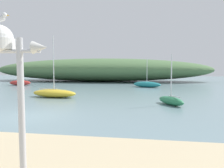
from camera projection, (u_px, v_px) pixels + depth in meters
name	position (u px, v px, depth m)	size (l,w,h in m)	color
ground_plane	(30.00, 116.00, 12.18)	(120.00, 120.00, 0.00)	gray
distant_hill	(99.00, 70.00, 43.81)	(43.40, 12.67, 4.45)	#517547
mast_structure	(6.00, 56.00, 4.04)	(1.20, 0.54, 3.28)	silver
sailboat_east_reach	(54.00, 93.00, 20.02)	(4.47, 2.15, 5.56)	gold
sailboat_centre_water	(171.00, 100.00, 15.92)	(2.06, 2.76, 3.65)	#287A4C
sailboat_mid_channel	(147.00, 84.00, 30.03)	(4.14, 2.68, 3.92)	teal
sailboat_west_reach	(20.00, 83.00, 33.16)	(3.30, 1.47, 3.64)	#B72D28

